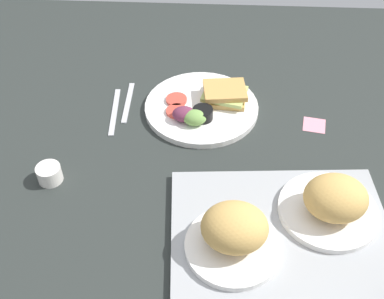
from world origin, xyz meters
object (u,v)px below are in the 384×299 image
object	(u,v)px
serving_tray	(281,232)
espresso_cup	(49,174)
knife	(115,111)
bread_plate_far	(234,233)
fork	(128,102)
sticky_note	(314,125)
bread_plate_near	(333,202)
plate_with_salad	(204,106)

from	to	relation	value
serving_tray	espresso_cup	world-z (taller)	espresso_cup
serving_tray	knife	xyz separation A→B (cm)	(40.87, -37.31, -0.55)
bread_plate_far	knife	distance (cm)	52.25
fork	espresso_cup	bearing A→B (deg)	-25.88
espresso_cup	sticky_note	bearing A→B (deg)	-160.50
serving_tray	bread_plate_near	world-z (taller)	bread_plate_near
plate_with_salad	fork	distance (cm)	20.84
espresso_cup	knife	world-z (taller)	espresso_cup
sticky_note	plate_with_salad	bearing A→B (deg)	-8.33
fork	sticky_note	world-z (taller)	fork
serving_tray	bread_plate_near	bearing A→B (deg)	-156.82
plate_with_salad	sticky_note	xyz separation A→B (cm)	(-28.62, 4.19, -1.59)
fork	bread_plate_far	bearing A→B (deg)	30.55
serving_tray	sticky_note	xyz separation A→B (cm)	(-11.40, -34.71, -0.74)
espresso_cup	fork	distance (cm)	31.84
bread_plate_far	sticky_note	world-z (taller)	bread_plate_far
espresso_cup	knife	distance (cm)	26.98
bread_plate_near	espresso_cup	distance (cm)	62.27
espresso_cup	fork	world-z (taller)	espresso_cup
serving_tray	plate_with_salad	distance (cm)	42.55
serving_tray	espresso_cup	bearing A→B (deg)	-13.69
espresso_cup	sticky_note	xyz separation A→B (cm)	(-62.72, -22.21, -1.94)
bread_plate_far	plate_with_salad	size ratio (longest dim) A/B	0.64
sticky_note	fork	bearing A→B (deg)	-7.62
bread_plate_near	knife	bearing A→B (deg)	-32.73
plate_with_salad	espresso_cup	bearing A→B (deg)	37.74
bread_plate_near	bread_plate_far	distance (cm)	22.12
bread_plate_near	fork	xyz separation A→B (cm)	(48.17, -36.89, -5.54)
bread_plate_near	knife	distance (cm)	61.08
serving_tray	espresso_cup	distance (cm)	52.84
bread_plate_near	bread_plate_far	world-z (taller)	same
bread_plate_far	bread_plate_near	bearing A→B (deg)	-156.43
plate_with_salad	fork	world-z (taller)	plate_with_salad
bread_plate_near	serving_tray	bearing A→B (deg)	23.18
espresso_cup	knife	size ratio (longest dim) A/B	0.29
serving_tray	espresso_cup	size ratio (longest dim) A/B	8.04
espresso_cup	bread_plate_far	bearing A→B (deg)	157.74
plate_with_salad	espresso_cup	size ratio (longest dim) A/B	5.36
serving_tray	bread_plate_near	distance (cm)	12.27
serving_tray	knife	size ratio (longest dim) A/B	2.37
plate_with_salad	fork	size ratio (longest dim) A/B	1.77
bread_plate_far	fork	world-z (taller)	bread_plate_far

